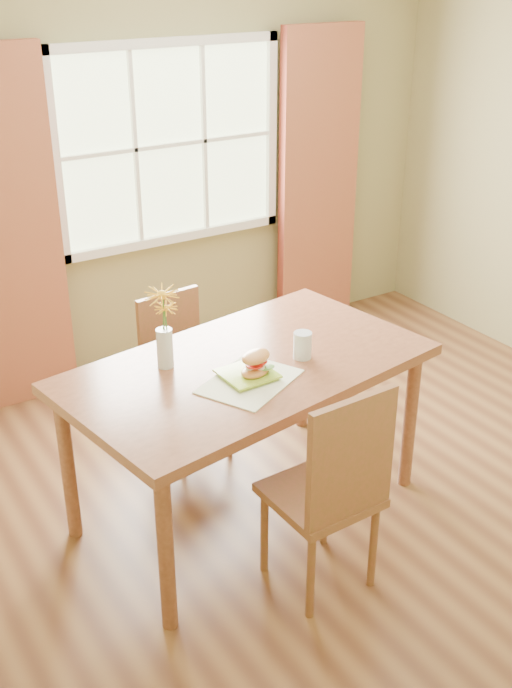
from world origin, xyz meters
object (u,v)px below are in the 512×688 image
at_px(water_glass, 302,346).
at_px(flower_vase, 164,321).
at_px(croissant_sandwich, 256,363).
at_px(chair_far, 181,368).
at_px(dining_table, 247,379).
at_px(chair_near, 334,485).

distance_m(water_glass, flower_vase, 0.68).
bearing_deg(flower_vase, croissant_sandwich, -47.40).
bearing_deg(water_glass, chair_far, 108.53).
height_order(chair_far, croissant_sandwich, croissant_sandwich).
xyz_separation_m(croissant_sandwich, flower_vase, (-0.30, 0.33, 0.16)).
bearing_deg(water_glass, croissant_sandwich, -169.44).
xyz_separation_m(chair_far, water_glass, (0.27, -0.80, 0.41)).
height_order(dining_table, chair_far, chair_far).
distance_m(chair_near, chair_far, 1.41).
bearing_deg(croissant_sandwich, flower_vase, 112.99).
xyz_separation_m(dining_table, croissant_sandwich, (-0.04, -0.15, 0.17)).
bearing_deg(flower_vase, dining_table, -27.00).
distance_m(chair_near, flower_vase, 1.08).
distance_m(dining_table, croissant_sandwich, 0.23).
height_order(chair_far, water_glass, water_glass).
bearing_deg(chair_near, chair_far, 88.77).
distance_m(chair_far, water_glass, 0.93).
bearing_deg(water_glass, dining_table, 159.79).
bearing_deg(chair_near, dining_table, 88.58).
distance_m(chair_far, flower_vase, 0.85).
bearing_deg(chair_far, flower_vase, -127.57).
relative_size(chair_near, water_glass, 7.84).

